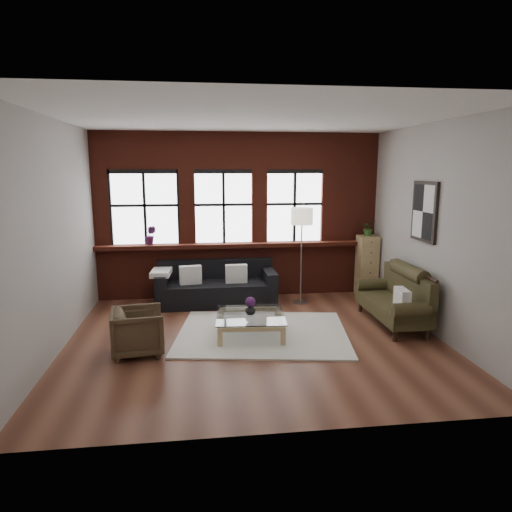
{
  "coord_description": "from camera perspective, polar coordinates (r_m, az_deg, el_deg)",
  "views": [
    {
      "loc": [
        -0.79,
        -6.44,
        2.51
      ],
      "look_at": [
        0.1,
        0.6,
        1.15
      ],
      "focal_mm": 32.0,
      "sensor_mm": 36.0,
      "label": 1
    }
  ],
  "objects": [
    {
      "name": "wall_poster",
      "position": [
        7.63,
        20.32,
        5.22
      ],
      "size": [
        0.05,
        0.74,
        0.94
      ],
      "primitive_type": null,
      "color": "black",
      "rests_on": "wall_right"
    },
    {
      "name": "wall_left",
      "position": [
        6.79,
        -23.93,
        2.21
      ],
      "size": [
        0.0,
        5.0,
        5.0
      ],
      "primitive_type": "plane",
      "rotation": [
        1.57,
        0.0,
        1.57
      ],
      "color": "#A49F98",
      "rests_on": "ground"
    },
    {
      "name": "wall_front",
      "position": [
        4.12,
        4.05,
        -1.94
      ],
      "size": [
        5.5,
        0.0,
        5.5
      ],
      "primitive_type": "plane",
      "rotation": [
        -1.57,
        0.0,
        0.0
      ],
      "color": "#A49F98",
      "rests_on": "ground"
    },
    {
      "name": "sill_plant",
      "position": [
        8.89,
        -13.03,
        2.54
      ],
      "size": [
        0.23,
        0.2,
        0.37
      ],
      "primitive_type": "imported",
      "rotation": [
        0.0,
        0.0,
        -0.19
      ],
      "color": "#491B50",
      "rests_on": "sill_ledge"
    },
    {
      "name": "floor",
      "position": [
        6.95,
        -0.2,
        -10.3
      ],
      "size": [
        5.5,
        5.5,
        0.0
      ],
      "primitive_type": "plane",
      "color": "brown",
      "rests_on": "ground"
    },
    {
      "name": "vase",
      "position": [
        6.95,
        -0.71,
        -6.68
      ],
      "size": [
        0.21,
        0.21,
        0.17
      ],
      "primitive_type": "imported",
      "rotation": [
        0.0,
        0.0,
        0.41
      ],
      "color": "#B2B2B2",
      "rests_on": "coffee_table"
    },
    {
      "name": "flowers",
      "position": [
        6.92,
        -0.71,
        -5.77
      ],
      "size": [
        0.16,
        0.16,
        0.16
      ],
      "primitive_type": "sphere",
      "color": "#491B50",
      "rests_on": "vase"
    },
    {
      "name": "pillow_b",
      "position": [
        8.48,
        -2.48,
        -2.22
      ],
      "size": [
        0.4,
        0.14,
        0.34
      ],
      "primitive_type": "cube",
      "rotation": [
        0.0,
        0.0,
        0.01
      ],
      "color": "white",
      "rests_on": "dark_sofa"
    },
    {
      "name": "shag_rug",
      "position": [
        7.14,
        0.82,
        -9.61
      ],
      "size": [
        2.84,
        2.38,
        0.03
      ],
      "primitive_type": "cube",
      "rotation": [
        0.0,
        0.0,
        -0.15
      ],
      "color": "silver",
      "rests_on": "floor"
    },
    {
      "name": "window_right",
      "position": [
        9.12,
        4.8,
        6.04
      ],
      "size": [
        1.38,
        0.1,
        1.5
      ],
      "primitive_type": null,
      "color": "black",
      "rests_on": "brick_backwall"
    },
    {
      "name": "potted_plant_top",
      "position": [
        9.26,
        13.88,
        3.42
      ],
      "size": [
        0.29,
        0.25,
        0.31
      ],
      "primitive_type": "imported",
      "rotation": [
        0.0,
        0.0,
        -0.04
      ],
      "color": "#2D5923",
      "rests_on": "drawer_chest"
    },
    {
      "name": "ceiling",
      "position": [
        6.52,
        -0.22,
        16.93
      ],
      "size": [
        5.5,
        5.5,
        0.0
      ],
      "primitive_type": "plane",
      "rotation": [
        3.14,
        0.0,
        0.0
      ],
      "color": "white",
      "rests_on": "ground"
    },
    {
      "name": "wall_right",
      "position": [
        7.4,
        21.46,
        3.04
      ],
      "size": [
        0.0,
        5.0,
        5.0
      ],
      "primitive_type": "plane",
      "rotation": [
        1.57,
        0.0,
        -1.57
      ],
      "color": "#A49F98",
      "rests_on": "ground"
    },
    {
      "name": "brick_backwall",
      "position": [
        8.96,
        -2.12,
        5.02
      ],
      "size": [
        5.5,
        0.12,
        3.2
      ],
      "primitive_type": null,
      "color": "maroon",
      "rests_on": "floor"
    },
    {
      "name": "floor_lamp",
      "position": [
        8.53,
        5.68,
        0.45
      ],
      "size": [
        0.4,
        0.4,
        1.95
      ],
      "primitive_type": null,
      "color": "#A5A5A8",
      "rests_on": "floor"
    },
    {
      "name": "window_left",
      "position": [
        8.98,
        -13.72,
        5.69
      ],
      "size": [
        1.38,
        0.1,
        1.5
      ],
      "primitive_type": null,
      "color": "black",
      "rests_on": "brick_backwall"
    },
    {
      "name": "wall_back",
      "position": [
        9.02,
        -2.16,
        5.06
      ],
      "size": [
        5.5,
        0.0,
        5.5
      ],
      "primitive_type": "plane",
      "rotation": [
        1.57,
        0.0,
        0.0
      ],
      "color": "#A49F98",
      "rests_on": "ground"
    },
    {
      "name": "vintage_settee",
      "position": [
        7.75,
        16.65,
        -4.98
      ],
      "size": [
        0.76,
        1.71,
        0.91
      ],
      "primitive_type": null,
      "color": "#342F18",
      "rests_on": "floor"
    },
    {
      "name": "pillow_a",
      "position": [
        8.46,
        -8.19,
        -2.37
      ],
      "size": [
        0.42,
        0.2,
        0.34
      ],
      "primitive_type": "cube",
      "rotation": [
        0.0,
        0.0,
        0.15
      ],
      "color": "white",
      "rests_on": "dark_sofa"
    },
    {
      "name": "coffee_table",
      "position": [
        7.03,
        -0.7,
        -8.65
      ],
      "size": [
        1.1,
        1.1,
        0.35
      ],
      "primitive_type": null,
      "rotation": [
        0.0,
        0.0,
        -0.07
      ],
      "color": "tan",
      "rests_on": "shag_rug"
    },
    {
      "name": "window_mid",
      "position": [
        8.93,
        -4.06,
        5.95
      ],
      "size": [
        1.38,
        0.1,
        1.5
      ],
      "primitive_type": null,
      "color": "black",
      "rests_on": "brick_backwall"
    },
    {
      "name": "sill_ledge",
      "position": [
        8.94,
        -2.05,
        1.39
      ],
      "size": [
        5.5,
        0.3,
        0.08
      ],
      "primitive_type": "cube",
      "color": "maroon",
      "rests_on": "brick_backwall"
    },
    {
      "name": "drawer_chest",
      "position": [
        9.38,
        13.67,
        -1.18
      ],
      "size": [
        0.37,
        0.37,
        1.21
      ],
      "primitive_type": "cube",
      "color": "tan",
      "rests_on": "floor"
    },
    {
      "name": "dark_sofa",
      "position": [
        8.6,
        -4.98,
        -3.38
      ],
      "size": [
        2.21,
        0.9,
        0.8
      ],
      "primitive_type": null,
      "color": "black",
      "rests_on": "floor"
    },
    {
      "name": "armchair",
      "position": [
        6.54,
        -14.54,
        -9.11
      ],
      "size": [
        0.78,
        0.76,
        0.63
      ],
      "primitive_type": "imported",
      "rotation": [
        0.0,
        0.0,
        1.71
      ],
      "color": "#413220",
      "rests_on": "floor"
    },
    {
      "name": "pillow_settee",
      "position": [
        7.23,
        17.78,
        -5.25
      ],
      "size": [
        0.17,
        0.39,
        0.34
      ],
      "primitive_type": "cube",
      "rotation": [
        0.0,
        0.0,
        -0.08
      ],
      "color": "white",
      "rests_on": "vintage_settee"
    }
  ]
}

